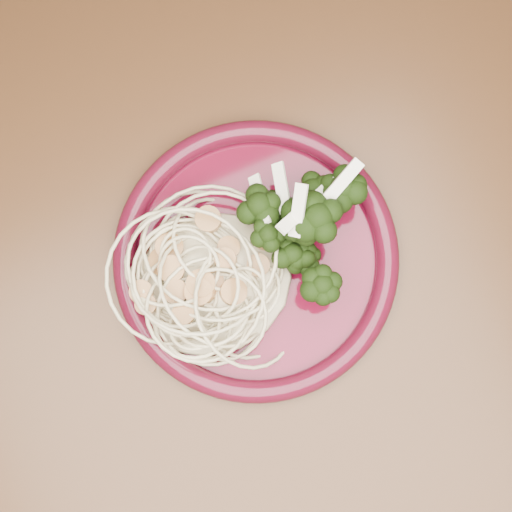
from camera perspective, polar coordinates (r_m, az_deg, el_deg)
The scene contains 6 objects.
dining_table at distance 0.73m, azimuth 2.81°, elevation -1.95°, with size 1.20×0.80×0.75m.
dinner_plate at distance 0.62m, azimuth 0.00°, elevation -0.16°, with size 0.28×0.28×0.02m.
spaghetti_pile at distance 0.61m, azimuth -3.57°, elevation -2.08°, with size 0.14×0.12×0.03m, color beige.
scallop_cluster at distance 0.57m, azimuth -3.79°, elevation -1.63°, with size 0.12×0.12×0.04m, color #B17A3F, non-canonical shape.
broccoli_pile at distance 0.61m, azimuth 4.36°, elevation 2.69°, with size 0.08×0.13×0.05m, color black.
onion_garnish at distance 0.58m, azimuth 4.57°, elevation 3.30°, with size 0.06×0.09×0.05m, color white, non-canonical shape.
Camera 1 is at (-0.07, -0.07, 1.37)m, focal length 50.00 mm.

